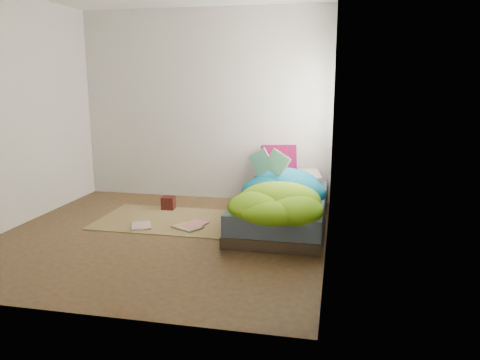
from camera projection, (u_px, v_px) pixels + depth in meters
name	position (u px, v px, depth m)	size (l,w,h in m)	color
ground	(161.00, 236.00, 5.05)	(3.50, 3.50, 0.00)	#422B19
room_walls	(157.00, 82.00, 4.71)	(3.54, 3.54, 2.62)	silver
bed	(282.00, 209.00, 5.46)	(1.00, 2.00, 0.34)	#3D2C21
duvet	(280.00, 185.00, 5.18)	(0.96, 1.84, 0.34)	navy
rug	(166.00, 220.00, 5.61)	(1.60, 1.10, 0.01)	brown
pillow_floral	(299.00, 177.00, 6.12)	(0.54, 0.33, 0.12)	white
pillow_magenta	(279.00, 163.00, 6.21)	(0.46, 0.14, 0.46)	#54051A
open_book	(269.00, 154.00, 5.43)	(0.41, 0.09, 0.25)	green
wooden_box	(168.00, 203.00, 6.05)	(0.16, 0.16, 0.16)	#3D0E0D
floor_book_a	(132.00, 227.00, 5.29)	(0.22, 0.30, 0.02)	beige
floor_book_b	(187.00, 223.00, 5.41)	(0.22, 0.29, 0.03)	#CF777B
floor_book_c	(180.00, 230.00, 5.18)	(0.23, 0.31, 0.02)	tan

